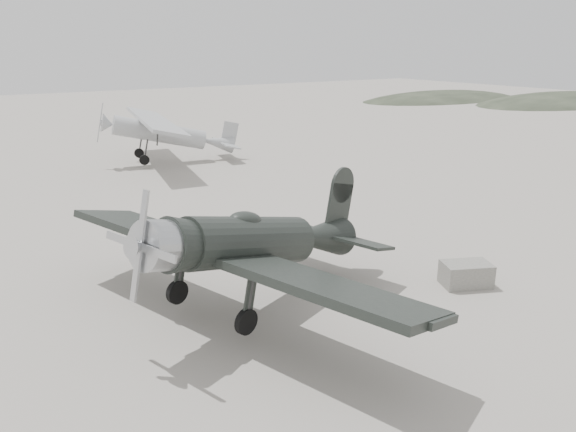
# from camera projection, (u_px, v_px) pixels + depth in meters

# --- Properties ---
(ground) EXTENTS (160.00, 160.00, 0.00)m
(ground) POSITION_uv_depth(u_px,v_px,m) (322.00, 255.00, 20.50)
(ground) COLOR gray
(ground) RESTS_ON ground
(hill_east_north) EXTENTS (36.00, 18.00, 6.00)m
(hill_east_north) POSITION_uv_depth(u_px,v_px,m) (564.00, 102.00, 74.09)
(hill_east_north) COLOR #2A3124
(hill_east_north) RESTS_ON ground
(hill_northeast) EXTENTS (32.00, 16.00, 5.20)m
(hill_northeast) POSITION_uv_depth(u_px,v_px,m) (442.00, 99.00, 78.54)
(hill_northeast) COLOR #2A3124
(hill_northeast) RESTS_ON ground
(lowwing_monoplane) EXTENTS (8.74, 12.01, 3.88)m
(lowwing_monoplane) POSITION_uv_depth(u_px,v_px,m) (257.00, 242.00, 15.75)
(lowwing_monoplane) COLOR black
(lowwing_monoplane) RESTS_ON ground
(highwing_monoplane) EXTENTS (8.81, 12.34, 3.48)m
(highwing_monoplane) POSITION_uv_depth(u_px,v_px,m) (165.00, 129.00, 35.68)
(highwing_monoplane) COLOR #A9ACAF
(highwing_monoplane) RESTS_ON ground
(equipment_block) EXTENTS (1.76, 1.47, 0.75)m
(equipment_block) POSITION_uv_depth(u_px,v_px,m) (466.00, 274.00, 17.82)
(equipment_block) COLOR #65645E
(equipment_block) RESTS_ON ground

